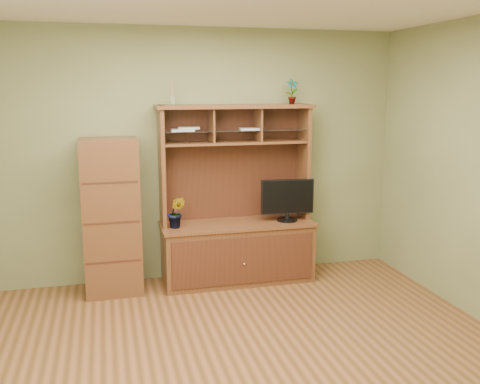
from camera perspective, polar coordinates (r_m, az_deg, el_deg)
name	(u,v)px	position (r m, az deg, el deg)	size (l,w,h in m)	color
room	(244,189)	(3.89, 0.46, 0.35)	(4.54, 4.04, 2.74)	#523417
media_hutch	(237,233)	(5.80, -0.34, -4.44)	(1.66, 0.61, 1.90)	#442013
monitor	(287,199)	(5.79, 5.09, -0.77)	(0.57, 0.22, 0.45)	black
orchid_plant	(177,212)	(5.53, -6.79, -2.18)	(0.18, 0.15, 0.33)	#2E5C1F
top_plant	(292,91)	(5.84, 5.54, 10.66)	(0.14, 0.10, 0.27)	#305E21
reed_diffuser	(172,95)	(5.54, -7.30, 10.22)	(0.05, 0.05, 0.25)	silver
magazines	(207,129)	(5.61, -3.54, 6.73)	(0.97, 0.21, 0.04)	#A1A1A5
side_cabinet	(112,216)	(5.57, -13.54, -2.56)	(0.56, 0.51, 1.58)	#442013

